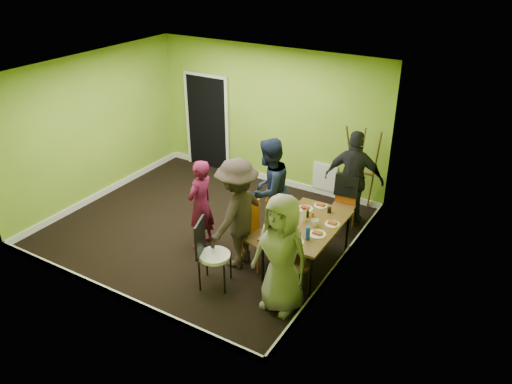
% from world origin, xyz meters
% --- Properties ---
extents(ground, '(5.00, 5.00, 0.00)m').
position_xyz_m(ground, '(0.00, 0.00, 0.00)').
color(ground, black).
rests_on(ground, ground).
extents(room_walls, '(5.04, 4.54, 2.82)m').
position_xyz_m(room_walls, '(-0.02, 0.04, 0.99)').
color(room_walls, '#76A229').
rests_on(room_walls, ground).
extents(dining_table, '(0.90, 1.50, 0.75)m').
position_xyz_m(dining_table, '(2.03, -0.13, 0.70)').
color(dining_table, black).
rests_on(dining_table, ground).
extents(chair_left_far, '(0.45, 0.45, 0.90)m').
position_xyz_m(chair_left_far, '(1.30, 0.17, 0.50)').
color(chair_left_far, '#D46313').
rests_on(chair_left_far, ground).
extents(chair_left_near, '(0.52, 0.52, 1.01)m').
position_xyz_m(chair_left_near, '(1.28, -0.44, 0.57)').
color(chair_left_near, '#D46313').
rests_on(chair_left_near, ground).
extents(chair_back_end, '(0.45, 0.52, 0.99)m').
position_xyz_m(chair_back_end, '(2.08, 1.28, 0.70)').
color(chair_back_end, '#D46313').
rests_on(chair_back_end, ground).
extents(chair_front_end, '(0.54, 0.54, 1.02)m').
position_xyz_m(chair_front_end, '(2.11, -0.94, 0.57)').
color(chair_front_end, '#D46313').
rests_on(chair_front_end, ground).
extents(chair_bentwood, '(0.53, 0.52, 1.06)m').
position_xyz_m(chair_bentwood, '(1.01, -1.27, 0.58)').
color(chair_bentwood, black).
rests_on(chair_bentwood, ground).
extents(easel, '(0.67, 0.63, 1.67)m').
position_xyz_m(easel, '(2.10, 1.95, 0.83)').
color(easel, brown).
rests_on(easel, ground).
extents(plate_near_left, '(0.25, 0.25, 0.01)m').
position_xyz_m(plate_near_left, '(1.79, 0.28, 0.76)').
color(plate_near_left, white).
rests_on(plate_near_left, dining_table).
extents(plate_near_right, '(0.26, 0.26, 0.01)m').
position_xyz_m(plate_near_right, '(1.76, -0.60, 0.76)').
color(plate_near_right, white).
rests_on(plate_near_right, dining_table).
extents(plate_far_back, '(0.21, 0.21, 0.01)m').
position_xyz_m(plate_far_back, '(1.96, 0.50, 0.76)').
color(plate_far_back, white).
rests_on(plate_far_back, dining_table).
extents(plate_far_front, '(0.22, 0.22, 0.01)m').
position_xyz_m(plate_far_front, '(2.10, -0.65, 0.76)').
color(plate_far_front, white).
rests_on(plate_far_front, dining_table).
extents(plate_wall_back, '(0.23, 0.23, 0.01)m').
position_xyz_m(plate_wall_back, '(2.35, 0.06, 0.76)').
color(plate_wall_back, white).
rests_on(plate_wall_back, dining_table).
extents(plate_wall_front, '(0.26, 0.26, 0.01)m').
position_xyz_m(plate_wall_front, '(2.27, -0.32, 0.76)').
color(plate_wall_front, white).
rests_on(plate_wall_front, dining_table).
extents(thermos, '(0.07, 0.07, 0.22)m').
position_xyz_m(thermos, '(1.93, -0.08, 0.86)').
color(thermos, white).
rests_on(thermos, dining_table).
extents(blue_bottle, '(0.07, 0.07, 0.20)m').
position_xyz_m(blue_bottle, '(2.20, -0.52, 0.85)').
color(blue_bottle, '#173CAE').
rests_on(blue_bottle, dining_table).
extents(orange_bottle, '(0.04, 0.04, 0.08)m').
position_xyz_m(orange_bottle, '(1.99, 0.12, 0.79)').
color(orange_bottle, '#D46313').
rests_on(orange_bottle, dining_table).
extents(glass_mid, '(0.07, 0.07, 0.10)m').
position_xyz_m(glass_mid, '(1.91, 0.07, 0.80)').
color(glass_mid, black).
rests_on(glass_mid, dining_table).
extents(glass_back, '(0.06, 0.06, 0.09)m').
position_xyz_m(glass_back, '(2.16, 0.37, 0.79)').
color(glass_back, black).
rests_on(glass_back, dining_table).
extents(glass_front, '(0.07, 0.07, 0.11)m').
position_xyz_m(glass_front, '(2.08, -0.58, 0.80)').
color(glass_front, black).
rests_on(glass_front, dining_table).
extents(cup_a, '(0.11, 0.11, 0.08)m').
position_xyz_m(cup_a, '(1.89, -0.35, 0.79)').
color(cup_a, white).
rests_on(cup_a, dining_table).
extents(cup_b, '(0.11, 0.11, 0.10)m').
position_xyz_m(cup_b, '(2.13, -0.12, 0.80)').
color(cup_b, white).
rests_on(cup_b, dining_table).
extents(person_standing, '(0.38, 0.57, 1.54)m').
position_xyz_m(person_standing, '(0.29, -0.49, 0.77)').
color(person_standing, '#550E2A').
rests_on(person_standing, ground).
extents(person_left_far, '(0.77, 0.94, 1.79)m').
position_xyz_m(person_left_far, '(1.10, 0.31, 0.89)').
color(person_left_far, black).
rests_on(person_left_far, ground).
extents(person_left_near, '(0.75, 1.19, 1.77)m').
position_xyz_m(person_left_near, '(1.07, -0.61, 0.89)').
color(person_left_near, '#2B221C').
rests_on(person_left_near, ground).
extents(person_back_end, '(1.08, 0.59, 1.74)m').
position_xyz_m(person_back_end, '(2.14, 1.47, 0.87)').
color(person_back_end, black).
rests_on(person_back_end, ground).
extents(person_front_end, '(0.90, 0.64, 1.73)m').
position_xyz_m(person_front_end, '(2.14, -1.18, 0.86)').
color(person_front_end, gray).
rests_on(person_front_end, ground).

